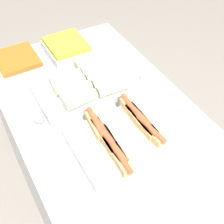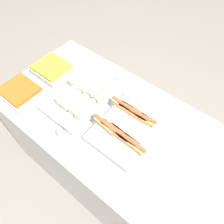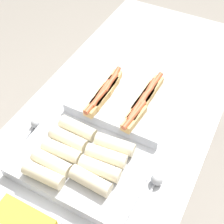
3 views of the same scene
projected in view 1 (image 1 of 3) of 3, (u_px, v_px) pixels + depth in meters
counter at (122, 193)px, 1.65m from camera, size 1.78×0.82×0.88m
tray_hotdogs at (125, 137)px, 1.30m from camera, size 0.37×0.45×0.10m
tray_wraps at (87, 85)px, 1.53m from camera, size 0.32×0.50×0.10m
tray_side_front at (18, 63)px, 1.66m from camera, size 0.25×0.22×0.07m
tray_side_back at (67, 48)px, 1.76m from camera, size 0.25×0.22×0.07m
serving_spoon_near at (38, 117)px, 1.41m from camera, size 0.24×0.05×0.05m
serving_spoon_far at (142, 78)px, 1.60m from camera, size 0.26×0.05×0.05m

